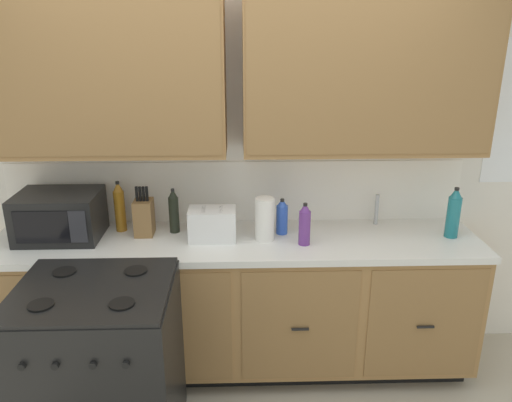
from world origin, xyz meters
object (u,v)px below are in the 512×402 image
bottle_dark (174,211)px  bottle_blue (282,217)px  knife_block (144,217)px  bottle_teal (454,213)px  bottle_amber (120,207)px  toaster (212,224)px  stove_range (101,369)px  paper_towel_roll (265,219)px  bottle_violet (305,224)px  microwave (60,216)px

bottle_dark → bottle_blue: bearing=-3.9°
knife_block → bottle_teal: size_ratio=0.99×
bottle_teal → bottle_amber: bearing=175.4°
toaster → bottle_amber: size_ratio=0.87×
stove_range → knife_block: 0.92m
knife_block → toaster: bearing=-11.5°
bottle_blue → paper_towel_roll: bearing=-140.7°
bottle_amber → bottle_blue: size_ratio=1.43×
stove_range → bottle_violet: 1.34m
bottle_amber → bottle_blue: 1.00m
bottle_dark → toaster: bearing=-26.4°
paper_towel_roll → stove_range: bearing=-144.3°
knife_block → bottle_dark: knife_block is taller
knife_block → bottle_blue: (0.84, -0.01, -0.01)m
toaster → knife_block: size_ratio=0.90×
stove_range → microwave: size_ratio=1.98×
knife_block → bottle_amber: (-0.16, 0.07, 0.04)m
toaster → paper_towel_roll: size_ratio=1.08×
bottle_violet → stove_range: bearing=-153.7°
bottle_teal → bottle_dark: bearing=175.6°
toaster → bottle_blue: size_ratio=1.25×
stove_range → bottle_dark: bearing=67.8°
stove_range → microwave: microwave is taller
bottle_amber → toaster: bearing=-14.8°
paper_towel_roll → bottle_dark: 0.57m
paper_towel_roll → bottle_violet: paper_towel_roll is taller
knife_block → bottle_violet: bearing=-10.6°
toaster → knife_block: (-0.42, 0.09, 0.02)m
paper_towel_roll → bottle_teal: size_ratio=0.83×
stove_range → bottle_dark: (0.31, 0.75, 0.58)m
bottle_violet → bottle_amber: bearing=167.6°
paper_towel_roll → bottle_violet: 0.24m
microwave → bottle_amber: size_ratio=1.50×
microwave → bottle_dark: 0.68m
knife_block → bottle_dark: size_ratio=1.11×
microwave → knife_block: 0.50m
paper_towel_roll → bottle_violet: (0.23, -0.08, -0.01)m
paper_towel_roll → bottle_teal: (1.13, 0.01, 0.02)m
bottle_violet → bottle_teal: (0.91, 0.08, 0.03)m
stove_range → toaster: bearing=49.1°
stove_range → bottle_violet: bottle_violet is taller
stove_range → toaster: 0.99m
bottle_dark → bottle_amber: bottle_amber is taller
toaster → bottle_amber: 0.60m
toaster → bottle_dark: bearing=153.6°
bottle_violet → bottle_teal: 0.91m
bottle_amber → bottle_blue: bearing=-4.5°
stove_range → microwave: 0.97m
knife_block → bottle_blue: knife_block is taller
stove_range → bottle_blue: size_ratio=4.24×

